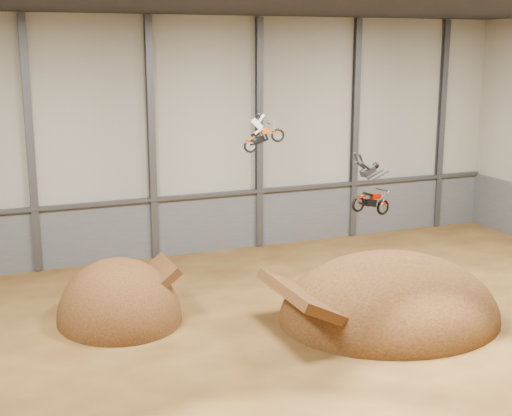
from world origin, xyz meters
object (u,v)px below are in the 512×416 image
at_px(landing_ramp, 389,318).
at_px(fmx_rider_b, 370,185).
at_px(fmx_rider_a, 266,128).
at_px(takeoff_ramp, 120,319).

distance_m(landing_ramp, fmx_rider_b, 6.23).
bearing_deg(fmx_rider_a, landing_ramp, -30.78).
height_order(landing_ramp, fmx_rider_b, fmx_rider_b).
xyz_separation_m(landing_ramp, fmx_rider_a, (-4.40, 4.21, 8.56)).
bearing_deg(fmx_rider_a, takeoff_ramp, -169.83).
bearing_deg(fmx_rider_b, takeoff_ramp, 155.12).
relative_size(landing_ramp, fmx_rider_b, 3.28).
height_order(takeoff_ramp, fmx_rider_b, fmx_rider_b).
bearing_deg(fmx_rider_b, landing_ramp, -101.64).
bearing_deg(landing_ramp, fmx_rider_b, 90.78).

